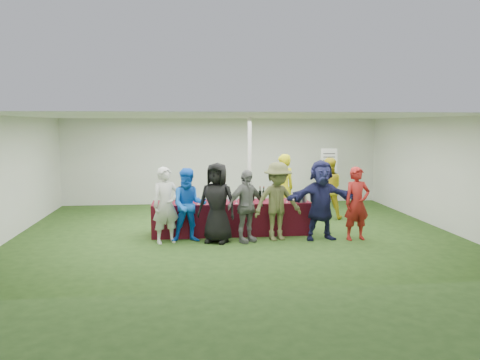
{
  "coord_description": "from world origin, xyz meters",
  "views": [
    {
      "loc": [
        -1.08,
        -10.82,
        2.52
      ],
      "look_at": [
        0.09,
        -0.27,
        1.25
      ],
      "focal_mm": 35.0,
      "sensor_mm": 36.0,
      "label": 1
    }
  ],
  "objects": [
    {
      "name": "wine_bottles",
      "position": [
        0.43,
        -0.12,
        0.87
      ],
      "size": [
        0.52,
        0.14,
        0.32
      ],
      "color": "black",
      "rests_on": "serving_table"
    },
    {
      "name": "customer_0",
      "position": [
        -1.57,
        -0.94,
        0.81
      ],
      "size": [
        0.7,
        0.59,
        1.63
      ],
      "primitive_type": "imported",
      "rotation": [
        0.0,
        0.0,
        0.4
      ],
      "color": "silver",
      "rests_on": "ground"
    },
    {
      "name": "staff_pourer",
      "position": [
        1.3,
        0.76,
        0.89
      ],
      "size": [
        0.75,
        0.61,
        1.78
      ],
      "primitive_type": "imported",
      "rotation": [
        0.0,
        0.0,
        3.46
      ],
      "color": "#C3C30F",
      "rests_on": "ground"
    },
    {
      "name": "water_bottle",
      "position": [
        -0.16,
        -0.19,
        0.85
      ],
      "size": [
        0.07,
        0.07,
        0.23
      ],
      "color": "silver",
      "rests_on": "serving_table"
    },
    {
      "name": "customer_6",
      "position": [
        2.56,
        -1.12,
        0.8
      ],
      "size": [
        0.62,
        0.45,
        1.6
      ],
      "primitive_type": "imported",
      "rotation": [
        0.0,
        0.0,
        0.11
      ],
      "color": "maroon",
      "rests_on": "ground"
    },
    {
      "name": "tent",
      "position": [
        0.5,
        1.2,
        1.35
      ],
      "size": [
        10.0,
        10.0,
        10.0
      ],
      "color": "white",
      "rests_on": "ground"
    },
    {
      "name": "customer_5",
      "position": [
        1.79,
        -1.01,
        0.88
      ],
      "size": [
        1.65,
        0.61,
        1.75
      ],
      "primitive_type": "imported",
      "rotation": [
        0.0,
        0.0,
        0.06
      ],
      "color": "#1A1C45",
      "rests_on": "ground"
    },
    {
      "name": "dump_bucket",
      "position": [
        1.46,
        -0.49,
        0.84
      ],
      "size": [
        0.26,
        0.26,
        0.18
      ],
      "primitive_type": "cylinder",
      "color": "slate",
      "rests_on": "serving_table"
    },
    {
      "name": "customer_4",
      "position": [
        0.83,
        -0.96,
        0.85
      ],
      "size": [
        1.23,
        0.9,
        1.71
      ],
      "primitive_type": "imported",
      "rotation": [
        0.0,
        0.0,
        0.27
      ],
      "color": "brown",
      "rests_on": "ground"
    },
    {
      "name": "staff_back",
      "position": [
        2.62,
        1.22,
        0.82
      ],
      "size": [
        0.9,
        0.76,
        1.63
      ],
      "primitive_type": "imported",
      "rotation": [
        0.0,
        0.0,
        2.95
      ],
      "color": "gold",
      "rests_on": "ground"
    },
    {
      "name": "customer_1",
      "position": [
        -1.08,
        -0.89,
        0.8
      ],
      "size": [
        0.8,
        0.64,
        1.59
      ],
      "primitive_type": "imported",
      "rotation": [
        0.0,
        0.0,
        0.05
      ],
      "color": "blue",
      "rests_on": "ground"
    },
    {
      "name": "customer_2",
      "position": [
        -0.49,
        -1.0,
        0.86
      ],
      "size": [
        0.99,
        0.84,
        1.71
      ],
      "primitive_type": "imported",
      "rotation": [
        0.0,
        0.0,
        -0.42
      ],
      "color": "black",
      "rests_on": "ground"
    },
    {
      "name": "serving_table",
      "position": [
        -0.11,
        -0.27,
        0.38
      ],
      "size": [
        3.6,
        0.8,
        0.75
      ],
      "primitive_type": "cube",
      "color": "#550E1B",
      "rests_on": "ground"
    },
    {
      "name": "bar_towel",
      "position": [
        1.41,
        -0.22,
        0.77
      ],
      "size": [
        0.25,
        0.18,
        0.03
      ],
      "primitive_type": "cube",
      "color": "white",
      "rests_on": "serving_table"
    },
    {
      "name": "wine_glasses",
      "position": [
        -0.48,
        -0.53,
        0.86
      ],
      "size": [
        2.74,
        0.13,
        0.16
      ],
      "color": "silver",
      "rests_on": "serving_table"
    },
    {
      "name": "wine_list_sign",
      "position": [
        3.09,
        2.7,
        1.32
      ],
      "size": [
        0.5,
        0.03,
        1.8
      ],
      "color": "slate",
      "rests_on": "ground"
    },
    {
      "name": "customer_3",
      "position": [
        0.13,
        -1.06,
        0.78
      ],
      "size": [
        0.98,
        0.79,
        1.56
      ],
      "primitive_type": "imported",
      "rotation": [
        0.0,
        0.0,
        0.53
      ],
      "color": "slate",
      "rests_on": "ground"
    },
    {
      "name": "ground",
      "position": [
        0.0,
        0.0,
        0.0
      ],
      "size": [
        60.0,
        60.0,
        0.0
      ],
      "primitive_type": "plane",
      "color": "#284719",
      "rests_on": "ground"
    }
  ]
}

